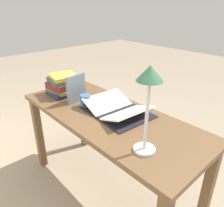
{
  "coord_description": "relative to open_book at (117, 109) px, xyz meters",
  "views": [
    {
      "loc": [
        -1.07,
        0.93,
        1.5
      ],
      "look_at": [
        -0.02,
        -0.03,
        0.84
      ],
      "focal_mm": 35.0,
      "sensor_mm": 36.0,
      "label": 1
    }
  ],
  "objects": [
    {
      "name": "open_book",
      "position": [
        0.0,
        0.0,
        0.0
      ],
      "size": [
        0.5,
        0.39,
        0.09
      ],
      "rotation": [
        0.0,
        0.0,
        -0.07
      ],
      "color": "black",
      "rests_on": "reading_desk"
    },
    {
      "name": "book_stack_tall",
      "position": [
        0.58,
        0.09,
        0.06
      ],
      "size": [
        0.25,
        0.28,
        0.17
      ],
      "color": "#1E284C",
      "rests_on": "reading_desk"
    },
    {
      "name": "coffee_mug",
      "position": [
        0.24,
        0.11,
        0.02
      ],
      "size": [
        0.09,
        0.1,
        0.1
      ],
      "rotation": [
        0.0,
        0.0,
        2.18
      ],
      "color": "#335184",
      "rests_on": "reading_desk"
    },
    {
      "name": "reading_desk",
      "position": [
        0.03,
        0.07,
        -0.14
      ],
      "size": [
        1.51,
        0.61,
        0.76
      ],
      "color": "brown",
      "rests_on": "ground_plane"
    },
    {
      "name": "reading_lamp",
      "position": [
        -0.43,
        0.2,
        0.34
      ],
      "size": [
        0.13,
        0.13,
        0.48
      ],
      "color": "#ADADB2",
      "rests_on": "reading_desk"
    },
    {
      "name": "book_standing_upright",
      "position": [
        0.37,
        0.11,
        0.09
      ],
      "size": [
        0.06,
        0.18,
        0.22
      ],
      "rotation": [
        0.0,
        0.0,
        0.16
      ],
      "color": "slate",
      "rests_on": "reading_desk"
    },
    {
      "name": "ground_plane",
      "position": [
        0.03,
        0.07,
        -0.79
      ],
      "size": [
        12.0,
        12.0,
        0.0
      ],
      "primitive_type": "plane",
      "color": "gray"
    }
  ]
}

